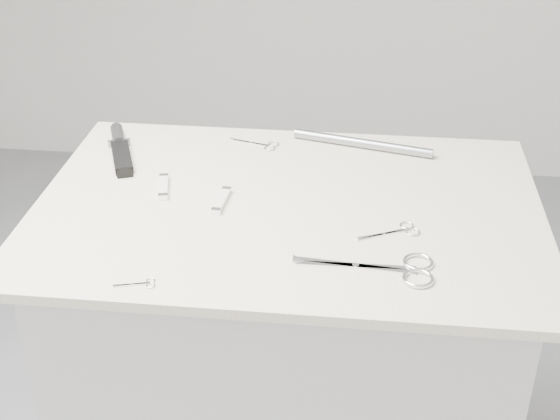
# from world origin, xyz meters

# --- Properties ---
(plinth) EXTENTS (0.90, 0.60, 0.90)m
(plinth) POSITION_xyz_m (0.00, 0.00, 0.45)
(plinth) COLOR #BCBCB9
(plinth) RESTS_ON ground
(display_board) EXTENTS (1.00, 0.70, 0.02)m
(display_board) POSITION_xyz_m (0.00, 0.00, 0.91)
(display_board) COLOR beige
(display_board) RESTS_ON plinth
(large_shears) EXTENTS (0.24, 0.11, 0.01)m
(large_shears) POSITION_xyz_m (0.21, -0.21, 0.92)
(large_shears) COLOR white
(large_shears) RESTS_ON display_board
(embroidery_scissors_a) EXTENTS (0.12, 0.08, 0.00)m
(embroidery_scissors_a) POSITION_xyz_m (0.22, -0.08, 0.92)
(embroidery_scissors_a) COLOR white
(embroidery_scissors_a) RESTS_ON display_board
(embroidery_scissors_b) EXTENTS (0.11, 0.06, 0.00)m
(embroidery_scissors_b) POSITION_xyz_m (-0.09, 0.26, 0.92)
(embroidery_scissors_b) COLOR white
(embroidery_scissors_b) RESTS_ON display_board
(tiny_scissors) EXTENTS (0.07, 0.04, 0.00)m
(tiny_scissors) POSITION_xyz_m (-0.22, -0.30, 0.92)
(tiny_scissors) COLOR white
(tiny_scissors) RESTS_ON display_board
(sheathed_knife) EXTENTS (0.12, 0.23, 0.03)m
(sheathed_knife) POSITION_xyz_m (-0.40, 0.20, 0.93)
(sheathed_knife) COLOR black
(sheathed_knife) RESTS_ON display_board
(pocket_knife_a) EXTENTS (0.03, 0.10, 0.01)m
(pocket_knife_a) POSITION_xyz_m (-0.13, -0.01, 0.93)
(pocket_knife_a) COLOR silver
(pocket_knife_a) RESTS_ON display_board
(pocket_knife_b) EXTENTS (0.04, 0.10, 0.01)m
(pocket_knife_b) POSITION_xyz_m (-0.26, 0.03, 0.93)
(pocket_knife_b) COLOR silver
(pocket_knife_b) RESTS_ON display_board
(metal_rail) EXTENTS (0.32, 0.10, 0.02)m
(metal_rail) POSITION_xyz_m (0.14, 0.28, 0.93)
(metal_rail) COLOR gray
(metal_rail) RESTS_ON display_board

